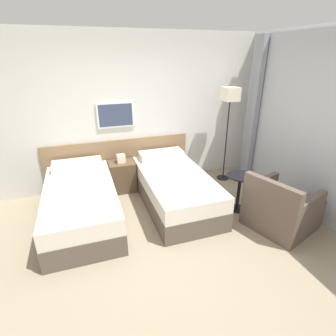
% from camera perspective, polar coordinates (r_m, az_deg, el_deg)
% --- Properties ---
extents(ground_plane, '(16.00, 16.00, 0.00)m').
position_cam_1_polar(ground_plane, '(3.61, -0.73, -16.53)').
color(ground_plane, gray).
extents(wall_headboard, '(10.00, 0.10, 2.70)m').
position_cam_1_polar(wall_headboard, '(4.82, -8.60, 11.10)').
color(wall_headboard, silver).
rests_on(wall_headboard, ground_plane).
extents(bed_near_door, '(1.00, 1.97, 0.68)m').
position_cam_1_polar(bed_near_door, '(4.14, -18.34, -7.28)').
color(bed_near_door, brown).
rests_on(bed_near_door, ground_plane).
extents(bed_near_window, '(1.00, 1.97, 0.68)m').
position_cam_1_polar(bed_near_window, '(4.35, 1.45, -4.39)').
color(bed_near_window, brown).
rests_on(bed_near_window, ground_plane).
extents(nightstand, '(0.46, 0.38, 0.69)m').
position_cam_1_polar(nightstand, '(4.83, -9.90, -1.69)').
color(nightstand, brown).
rests_on(nightstand, ground_plane).
extents(floor_lamp, '(0.27, 0.27, 1.78)m').
position_cam_1_polar(floor_lamp, '(4.99, 13.31, 13.89)').
color(floor_lamp, black).
rests_on(floor_lamp, ground_plane).
extents(side_table, '(0.42, 0.42, 0.61)m').
position_cam_1_polar(side_table, '(4.27, 15.25, -3.79)').
color(side_table, black).
rests_on(side_table, ground_plane).
extents(armchair, '(1.05, 1.04, 0.83)m').
position_cam_1_polar(armchair, '(4.12, 23.31, -8.28)').
color(armchair, brown).
rests_on(armchair, ground_plane).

